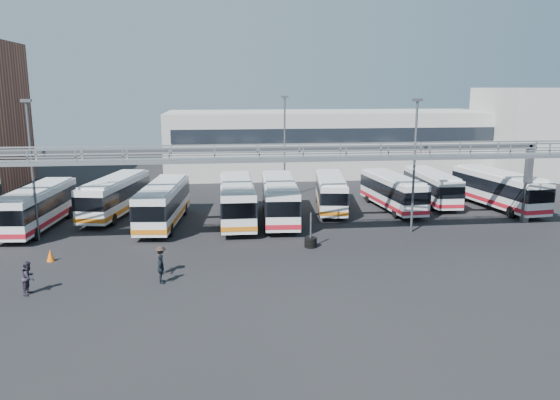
{
  "coord_description": "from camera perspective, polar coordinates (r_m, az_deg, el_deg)",
  "views": [
    {
      "loc": [
        -2.95,
        -32.47,
        10.96
      ],
      "look_at": [
        1.63,
        6.0,
        2.99
      ],
      "focal_mm": 35.0,
      "sensor_mm": 36.0,
      "label": 1
    }
  ],
  "objects": [
    {
      "name": "building_right",
      "position": [
        76.57,
        25.74,
        6.39
      ],
      "size": [
        14.0,
        12.0,
        11.0
      ],
      "primitive_type": "cube",
      "color": "#B2B2AD",
      "rests_on": "ground"
    },
    {
      "name": "pedestrian_c",
      "position": [
        33.57,
        -12.34,
        -6.14
      ],
      "size": [
        0.88,
        1.25,
        1.75
      ],
      "primitive_type": "imported",
      "rotation": [
        0.0,
        0.0,
        1.8
      ],
      "color": "#2D211E",
      "rests_on": "ground"
    },
    {
      "name": "pedestrian_d",
      "position": [
        32.03,
        -12.34,
        -7.05
      ],
      "size": [
        0.47,
        1.02,
        1.7
      ],
      "primitive_type": "imported",
      "rotation": [
        0.0,
        0.0,
        1.52
      ],
      "color": "black",
      "rests_on": "ground"
    },
    {
      "name": "light_pole_back",
      "position": [
        55.16,
        0.48,
        6.18
      ],
      "size": [
        0.7,
        0.35,
        10.21
      ],
      "color": "#4C4F54",
      "rests_on": "ground"
    },
    {
      "name": "warehouse",
      "position": [
        72.37,
        5.2,
        6.05
      ],
      "size": [
        42.0,
        14.0,
        8.0
      ],
      "primitive_type": "cube",
      "color": "#9E9E99",
      "rests_on": "ground"
    },
    {
      "name": "cone_right",
      "position": [
        38.26,
        -22.86,
        -5.34
      ],
      "size": [
        0.55,
        0.55,
        0.8
      ],
      "primitive_type": "cone",
      "rotation": [
        0.0,
        0.0,
        -0.11
      ],
      "color": "#DD580C",
      "rests_on": "ground"
    },
    {
      "name": "light_pole_left",
      "position": [
        42.84,
        -24.51,
        3.56
      ],
      "size": [
        0.7,
        0.35,
        10.21
      ],
      "color": "#4C4F54",
      "rests_on": "ground"
    },
    {
      "name": "ground",
      "position": [
        34.4,
        -1.53,
        -6.96
      ],
      "size": [
        140.0,
        140.0,
        0.0
      ],
      "primitive_type": "plane",
      "color": "black",
      "rests_on": "ground"
    },
    {
      "name": "tire_stack",
      "position": [
        38.36,
        3.22,
        -4.35
      ],
      "size": [
        0.87,
        0.87,
        2.48
      ],
      "color": "black",
      "rests_on": "ground"
    },
    {
      "name": "bus_5",
      "position": [
        45.61,
        -0.05,
        0.21
      ],
      "size": [
        3.43,
        11.66,
        3.5
      ],
      "rotation": [
        0.0,
        0.0,
        -0.07
      ],
      "color": "silver",
      "rests_on": "ground"
    },
    {
      "name": "light_pole_mid",
      "position": [
        42.53,
        13.89,
        4.22
      ],
      "size": [
        0.7,
        0.35,
        10.21
      ],
      "color": "#4C4F54",
      "rests_on": "ground"
    },
    {
      "name": "bus_7",
      "position": [
        50.95,
        11.66,
        0.97
      ],
      "size": [
        3.25,
        10.59,
        3.17
      ],
      "rotation": [
        0.0,
        0.0,
        0.08
      ],
      "color": "silver",
      "rests_on": "ground"
    },
    {
      "name": "bus_6",
      "position": [
        49.95,
        5.32,
        0.91
      ],
      "size": [
        3.87,
        10.5,
        3.11
      ],
      "rotation": [
        0.0,
        0.0,
        -0.15
      ],
      "color": "silver",
      "rests_on": "ground"
    },
    {
      "name": "gantry",
      "position": [
        38.84,
        -2.37,
        3.54
      ],
      "size": [
        51.4,
        5.15,
        7.1
      ],
      "color": "gray",
      "rests_on": "ground"
    },
    {
      "name": "bus_9",
      "position": [
        54.12,
        21.84,
        1.15
      ],
      "size": [
        4.08,
        11.62,
        3.46
      ],
      "rotation": [
        0.0,
        0.0,
        0.13
      ],
      "color": "silver",
      "rests_on": "ground"
    },
    {
      "name": "bus_3",
      "position": [
        45.18,
        -12.1,
        -0.23
      ],
      "size": [
        3.72,
        11.41,
        3.41
      ],
      "rotation": [
        0.0,
        0.0,
        -0.1
      ],
      "color": "silver",
      "rests_on": "ground"
    },
    {
      "name": "pedestrian_b",
      "position": [
        32.69,
        -24.78,
        -7.37
      ],
      "size": [
        0.81,
        0.98,
        1.84
      ],
      "primitive_type": "imported",
      "rotation": [
        0.0,
        0.0,
        1.44
      ],
      "color": "#2A2432",
      "rests_on": "ground"
    },
    {
      "name": "bus_2",
      "position": [
        49.56,
        -16.84,
        0.53
      ],
      "size": [
        4.76,
        11.34,
        3.36
      ],
      "rotation": [
        0.0,
        0.0,
        -0.21
      ],
      "color": "silver",
      "rests_on": "ground"
    },
    {
      "name": "bus_1",
      "position": [
        47.02,
        -23.98,
        -0.57
      ],
      "size": [
        3.51,
        11.2,
        3.35
      ],
      "rotation": [
        0.0,
        0.0,
        -0.09
      ],
      "color": "silver",
      "rests_on": "ground"
    },
    {
      "name": "bus_8",
      "position": [
        54.54,
        15.54,
        1.43
      ],
      "size": [
        2.76,
        10.3,
        3.1
      ],
      "rotation": [
        0.0,
        0.0,
        -0.04
      ],
      "color": "silver",
      "rests_on": "ground"
    },
    {
      "name": "bus_4",
      "position": [
        45.18,
        -4.54,
        0.08
      ],
      "size": [
        2.83,
        11.64,
        3.53
      ],
      "rotation": [
        0.0,
        0.0,
        -0.01
      ],
      "color": "silver",
      "rests_on": "ground"
    }
  ]
}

